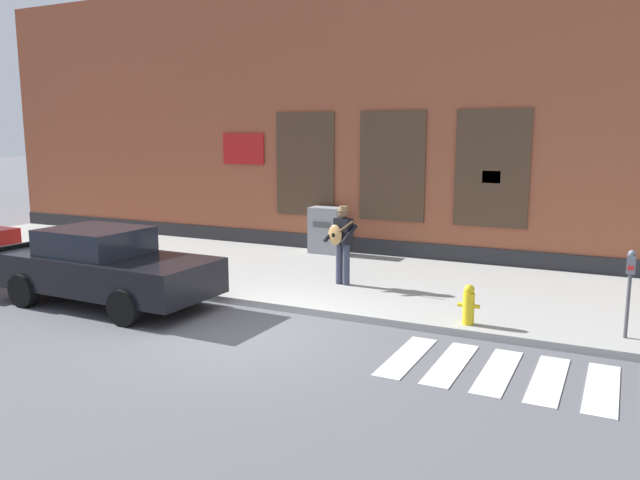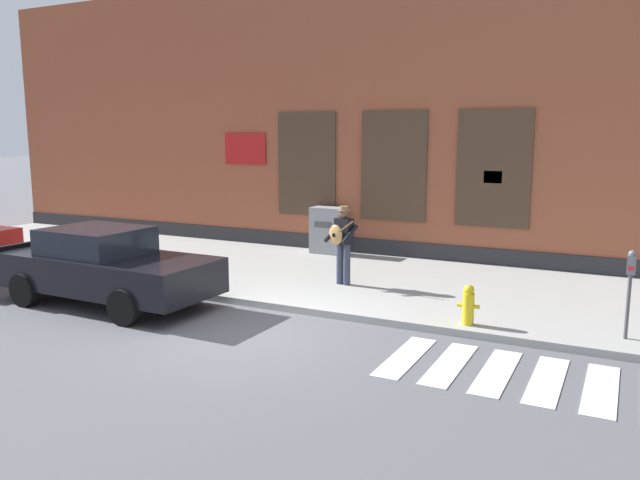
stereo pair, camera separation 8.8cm
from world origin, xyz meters
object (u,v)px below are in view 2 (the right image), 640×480
busker (342,240)px  parking_meter (630,281)px  utility_box (328,230)px  red_car (105,266)px  fire_hydrant (468,305)px

busker → parking_meter: size_ratio=1.19×
parking_meter → utility_box: 8.67m
busker → utility_box: size_ratio=1.35×
red_car → parking_meter: bearing=11.1°
red_car → parking_meter: size_ratio=3.23×
red_car → utility_box: bearing=73.2°
utility_box → fire_hydrant: (5.02, -4.80, -0.29)m
utility_box → busker: bearing=-59.0°
red_car → busker: bearing=39.6°
red_car → fire_hydrant: bearing=11.8°
busker → fire_hydrant: (3.15, -1.67, -0.64)m
utility_box → fire_hydrant: size_ratio=1.81×
red_car → fire_hydrant: size_ratio=6.62×
red_car → busker: busker is taller
red_car → fire_hydrant: (6.91, 1.45, -0.29)m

